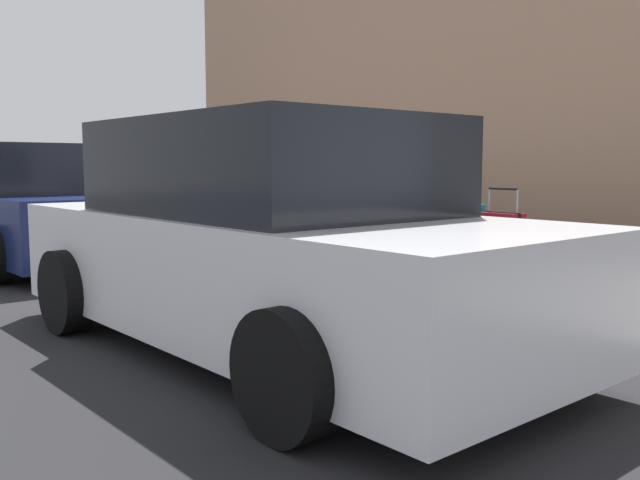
{
  "coord_description": "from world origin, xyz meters",
  "views": [
    {
      "loc": [
        -8.23,
        4.32,
        1.29
      ],
      "look_at": [
        -3.13,
        0.33,
        0.57
      ],
      "focal_mm": 38.76,
      "sensor_mm": 36.0,
      "label": 1
    }
  ],
  "objects_px": {
    "bollard_post": "(240,218)",
    "parked_car_navy_1": "(39,208)",
    "suitcase_black_2": "(416,238)",
    "suitcase_red_3": "(383,235)",
    "suitcase_teal_1": "(457,243)",
    "fire_hydrant": "(269,218)",
    "suitcase_navy_6": "(297,227)",
    "parked_car_white_0": "(269,243)",
    "suitcase_maroon_0": "(501,251)",
    "suitcase_silver_4": "(351,234)",
    "suitcase_olive_5": "(327,229)"
  },
  "relations": [
    {
      "from": "suitcase_silver_4",
      "to": "fire_hydrant",
      "type": "height_order",
      "value": "suitcase_silver_4"
    },
    {
      "from": "suitcase_silver_4",
      "to": "suitcase_navy_6",
      "type": "distance_m",
      "value": 0.99
    },
    {
      "from": "suitcase_silver_4",
      "to": "fire_hydrant",
      "type": "distance_m",
      "value": 1.68
    },
    {
      "from": "suitcase_maroon_0",
      "to": "bollard_post",
      "type": "xyz_separation_m",
      "value": [
        4.23,
        0.21,
        0.05
      ]
    },
    {
      "from": "bollard_post",
      "to": "parked_car_white_0",
      "type": "relative_size",
      "value": 0.18
    },
    {
      "from": "parked_car_white_0",
      "to": "suitcase_maroon_0",
      "type": "bearing_deg",
      "value": -90.56
    },
    {
      "from": "suitcase_red_3",
      "to": "parked_car_navy_1",
      "type": "bearing_deg",
      "value": 33.23
    },
    {
      "from": "suitcase_black_2",
      "to": "bollard_post",
      "type": "relative_size",
      "value": 1.32
    },
    {
      "from": "suitcase_maroon_0",
      "to": "parked_car_navy_1",
      "type": "xyz_separation_m",
      "value": [
        5.37,
        2.55,
        0.23
      ]
    },
    {
      "from": "suitcase_black_2",
      "to": "suitcase_teal_1",
      "type": "bearing_deg",
      "value": -178.8
    },
    {
      "from": "fire_hydrant",
      "to": "bollard_post",
      "type": "xyz_separation_m",
      "value": [
        0.51,
        0.15,
        -0.03
      ]
    },
    {
      "from": "suitcase_olive_5",
      "to": "parked_car_white_0",
      "type": "xyz_separation_m",
      "value": [
        -2.51,
        2.53,
        0.23
      ]
    },
    {
      "from": "suitcase_black_2",
      "to": "bollard_post",
      "type": "distance_m",
      "value": 3.18
    },
    {
      "from": "suitcase_navy_6",
      "to": "suitcase_red_3",
      "type": "bearing_deg",
      "value": -177.14
    },
    {
      "from": "suitcase_maroon_0",
      "to": "parked_car_navy_1",
      "type": "height_order",
      "value": "parked_car_navy_1"
    },
    {
      "from": "suitcase_navy_6",
      "to": "parked_car_white_0",
      "type": "relative_size",
      "value": 0.18
    },
    {
      "from": "bollard_post",
      "to": "suitcase_navy_6",
      "type": "bearing_deg",
      "value": -175.46
    },
    {
      "from": "suitcase_teal_1",
      "to": "parked_car_white_0",
      "type": "bearing_deg",
      "value": 100.95
    },
    {
      "from": "fire_hydrant",
      "to": "parked_car_white_0",
      "type": "bearing_deg",
      "value": 146.06
    },
    {
      "from": "parked_car_white_0",
      "to": "suitcase_silver_4",
      "type": "bearing_deg",
      "value": -50.84
    },
    {
      "from": "suitcase_maroon_0",
      "to": "suitcase_black_2",
      "type": "xyz_separation_m",
      "value": [
        1.05,
        0.04,
        0.04
      ]
    },
    {
      "from": "suitcase_navy_6",
      "to": "bollard_post",
      "type": "distance_m",
      "value": 1.2
    },
    {
      "from": "suitcase_maroon_0",
      "to": "suitcase_black_2",
      "type": "bearing_deg",
      "value": 1.94
    },
    {
      "from": "suitcase_teal_1",
      "to": "parked_car_white_0",
      "type": "height_order",
      "value": "parked_car_white_0"
    },
    {
      "from": "parked_car_navy_1",
      "to": "parked_car_white_0",
      "type": "bearing_deg",
      "value": -180.0
    },
    {
      "from": "suitcase_navy_6",
      "to": "suitcase_black_2",
      "type": "bearing_deg",
      "value": -177.66
    },
    {
      "from": "suitcase_maroon_0",
      "to": "suitcase_silver_4",
      "type": "xyz_separation_m",
      "value": [
        2.04,
        0.08,
        0.0
      ]
    },
    {
      "from": "suitcase_teal_1",
      "to": "suitcase_red_3",
      "type": "height_order",
      "value": "suitcase_teal_1"
    },
    {
      "from": "fire_hydrant",
      "to": "parked_car_navy_1",
      "type": "bearing_deg",
      "value": 56.45
    },
    {
      "from": "suitcase_black_2",
      "to": "suitcase_silver_4",
      "type": "distance_m",
      "value": 0.99
    },
    {
      "from": "suitcase_red_3",
      "to": "parked_car_navy_1",
      "type": "xyz_separation_m",
      "value": [
        3.83,
        2.51,
        0.2
      ]
    },
    {
      "from": "suitcase_teal_1",
      "to": "parked_car_white_0",
      "type": "relative_size",
      "value": 0.24
    },
    {
      "from": "suitcase_maroon_0",
      "to": "fire_hydrant",
      "type": "relative_size",
      "value": 1.14
    },
    {
      "from": "suitcase_teal_1",
      "to": "fire_hydrant",
      "type": "relative_size",
      "value": 1.32
    },
    {
      "from": "suitcase_red_3",
      "to": "parked_car_white_0",
      "type": "distance_m",
      "value": 2.94
    },
    {
      "from": "suitcase_black_2",
      "to": "parked_car_white_0",
      "type": "height_order",
      "value": "parked_car_white_0"
    },
    {
      "from": "suitcase_black_2",
      "to": "suitcase_navy_6",
      "type": "bearing_deg",
      "value": 2.34
    },
    {
      "from": "suitcase_teal_1",
      "to": "suitcase_olive_5",
      "type": "bearing_deg",
      "value": -0.07
    },
    {
      "from": "fire_hydrant",
      "to": "bollard_post",
      "type": "relative_size",
      "value": 1.02
    },
    {
      "from": "suitcase_maroon_0",
      "to": "bollard_post",
      "type": "relative_size",
      "value": 1.17
    },
    {
      "from": "bollard_post",
      "to": "parked_car_navy_1",
      "type": "distance_m",
      "value": 2.61
    },
    {
      "from": "suitcase_black_2",
      "to": "suitcase_red_3",
      "type": "relative_size",
      "value": 1.3
    },
    {
      "from": "suitcase_black_2",
      "to": "suitcase_silver_4",
      "type": "bearing_deg",
      "value": 2.41
    },
    {
      "from": "suitcase_red_3",
      "to": "suitcase_olive_5",
      "type": "bearing_deg",
      "value": -1.18
    },
    {
      "from": "suitcase_silver_4",
      "to": "fire_hydrant",
      "type": "bearing_deg",
      "value": -0.53
    },
    {
      "from": "fire_hydrant",
      "to": "bollard_post",
      "type": "distance_m",
      "value": 0.53
    },
    {
      "from": "parked_car_navy_1",
      "to": "bollard_post",
      "type": "bearing_deg",
      "value": -116.07
    },
    {
      "from": "suitcase_navy_6",
      "to": "bollard_post",
      "type": "height_order",
      "value": "bollard_post"
    },
    {
      "from": "suitcase_teal_1",
      "to": "suitcase_olive_5",
      "type": "distance_m",
      "value": 2.02
    },
    {
      "from": "suitcase_black_2",
      "to": "suitcase_red_3",
      "type": "distance_m",
      "value": 0.5
    }
  ]
}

